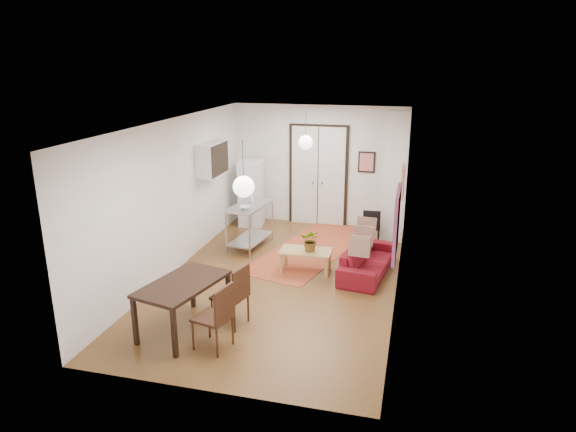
% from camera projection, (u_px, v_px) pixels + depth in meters
% --- Properties ---
extents(floor, '(7.00, 7.00, 0.00)m').
position_uv_depth(floor, '(282.00, 278.00, 9.60)').
color(floor, brown).
rests_on(floor, ground).
extents(ceiling, '(4.20, 7.00, 0.02)m').
position_uv_depth(ceiling, '(281.00, 122.00, 8.74)').
color(ceiling, silver).
rests_on(ceiling, wall_back).
extents(wall_back, '(4.20, 0.02, 2.90)m').
position_uv_depth(wall_back, '(319.00, 166.00, 12.41)').
color(wall_back, white).
rests_on(wall_back, floor).
extents(wall_front, '(4.20, 0.02, 2.90)m').
position_uv_depth(wall_front, '(203.00, 284.00, 5.93)').
color(wall_front, white).
rests_on(wall_front, floor).
extents(wall_left, '(0.02, 7.00, 2.90)m').
position_uv_depth(wall_left, '(174.00, 197.00, 9.66)').
color(wall_left, white).
rests_on(wall_left, floor).
extents(wall_right, '(0.02, 7.00, 2.90)m').
position_uv_depth(wall_right, '(401.00, 212.00, 8.67)').
color(wall_right, white).
rests_on(wall_right, floor).
extents(double_doors, '(1.44, 0.06, 2.50)m').
position_uv_depth(double_doors, '(318.00, 176.00, 12.44)').
color(double_doors, white).
rests_on(double_doors, wall_back).
extents(stub_partition, '(0.50, 0.10, 2.90)m').
position_uv_depth(stub_partition, '(394.00, 179.00, 11.09)').
color(stub_partition, white).
rests_on(stub_partition, floor).
extents(wall_cabinet, '(0.35, 1.00, 0.70)m').
position_uv_depth(wall_cabinet, '(212.00, 159.00, 10.88)').
color(wall_cabinet, white).
rests_on(wall_cabinet, wall_left).
extents(painting_popart, '(0.05, 1.00, 1.00)m').
position_uv_depth(painting_popart, '(397.00, 223.00, 7.46)').
color(painting_popart, red).
rests_on(painting_popart, wall_right).
extents(painting_abstract, '(0.05, 0.50, 0.60)m').
position_uv_depth(painting_abstract, '(403.00, 182.00, 9.32)').
color(painting_abstract, beige).
rests_on(painting_abstract, wall_right).
extents(poster_back, '(0.40, 0.03, 0.50)m').
position_uv_depth(poster_back, '(367.00, 162.00, 12.06)').
color(poster_back, red).
rests_on(poster_back, wall_back).
extents(print_left, '(0.03, 0.44, 0.54)m').
position_uv_depth(print_left, '(214.00, 152.00, 11.36)').
color(print_left, '#995D3F').
rests_on(print_left, wall_left).
extents(pendant_back, '(0.30, 0.30, 0.80)m').
position_uv_depth(pendant_back, '(306.00, 142.00, 10.78)').
color(pendant_back, silver).
rests_on(pendant_back, ceiling).
extents(pendant_front, '(0.30, 0.30, 0.80)m').
position_uv_depth(pendant_front, '(244.00, 187.00, 7.08)').
color(pendant_front, silver).
rests_on(pendant_front, ceiling).
extents(kilim_rug, '(2.30, 3.95, 0.01)m').
position_uv_depth(kilim_rug, '(311.00, 249.00, 11.06)').
color(kilim_rug, '#C04E30').
rests_on(kilim_rug, floor).
extents(sofa, '(1.92, 0.97, 0.54)m').
position_uv_depth(sofa, '(367.00, 260.00, 9.75)').
color(sofa, maroon).
rests_on(sofa, floor).
extents(coffee_table, '(1.00, 0.58, 0.43)m').
position_uv_depth(coffee_table, '(306.00, 253.00, 9.81)').
color(coffee_table, tan).
rests_on(coffee_table, floor).
extents(potted_plant, '(0.34, 0.39, 0.42)m').
position_uv_depth(potted_plant, '(311.00, 240.00, 9.70)').
color(potted_plant, '#34652D').
rests_on(potted_plant, coffee_table).
extents(kitchen_counter, '(0.79, 1.32, 0.95)m').
position_uv_depth(kitchen_counter, '(250.00, 220.00, 11.03)').
color(kitchen_counter, '#B4B6B9').
rests_on(kitchen_counter, floor).
extents(bowl, '(0.28, 0.28, 0.05)m').
position_uv_depth(bowl, '(245.00, 207.00, 10.64)').
color(bowl, silver).
rests_on(bowl, kitchen_counter).
extents(soap_bottle, '(0.11, 0.11, 0.20)m').
position_uv_depth(soap_bottle, '(251.00, 197.00, 11.14)').
color(soap_bottle, teal).
rests_on(soap_bottle, kitchen_counter).
extents(fridge, '(0.64, 0.64, 1.59)m').
position_uv_depth(fridge, '(251.00, 193.00, 12.45)').
color(fridge, white).
rests_on(fridge, floor).
extents(dining_table, '(1.11, 1.57, 0.79)m').
position_uv_depth(dining_table, '(183.00, 288.00, 7.59)').
color(dining_table, black).
rests_on(dining_table, floor).
extents(dining_chair_near, '(0.56, 0.71, 0.97)m').
position_uv_depth(dining_chair_near, '(232.00, 288.00, 7.90)').
color(dining_chair_near, '#381B12').
rests_on(dining_chair_near, floor).
extents(dining_chair_far, '(0.56, 0.71, 0.97)m').
position_uv_depth(dining_chair_far, '(215.00, 308.00, 7.25)').
color(dining_chair_far, '#381B12').
rests_on(dining_chair_far, floor).
extents(black_side_chair, '(0.38, 0.38, 0.82)m').
position_uv_depth(black_side_chair, '(372.00, 223.00, 11.30)').
color(black_side_chair, black).
rests_on(black_side_chair, floor).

